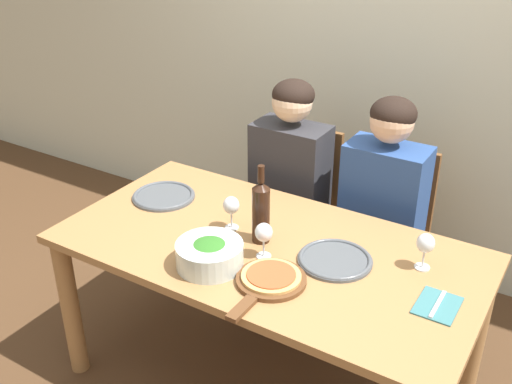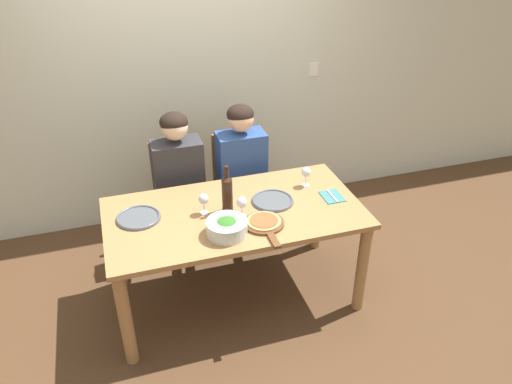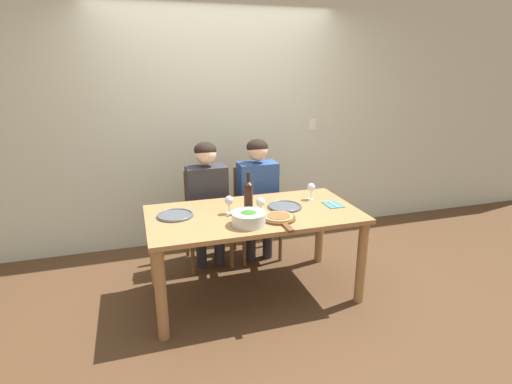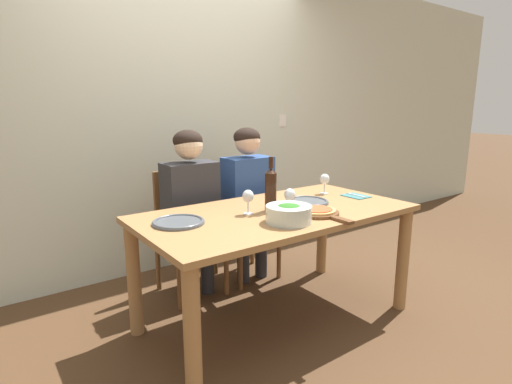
# 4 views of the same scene
# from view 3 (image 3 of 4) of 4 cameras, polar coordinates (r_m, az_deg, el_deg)

# --- Properties ---
(ground_plane) EXTENTS (40.00, 40.00, 0.00)m
(ground_plane) POSITION_cam_3_polar(r_m,az_deg,el_deg) (3.62, -0.29, -14.17)
(ground_plane) COLOR #4C331E
(back_wall) EXTENTS (10.00, 0.06, 2.70)m
(back_wall) POSITION_cam_3_polar(r_m,az_deg,el_deg) (4.38, -5.40, 10.23)
(back_wall) COLOR beige
(back_wall) RESTS_ON ground
(dining_table) EXTENTS (1.73, 0.89, 0.75)m
(dining_table) POSITION_cam_3_polar(r_m,az_deg,el_deg) (3.33, -0.30, -4.79)
(dining_table) COLOR #9E7042
(dining_table) RESTS_ON ground
(chair_left) EXTENTS (0.42, 0.42, 0.92)m
(chair_left) POSITION_cam_3_polar(r_m,az_deg,el_deg) (4.02, -7.13, -3.00)
(chair_left) COLOR brown
(chair_left) RESTS_ON ground
(chair_right) EXTENTS (0.42, 0.42, 0.92)m
(chair_right) POSITION_cam_3_polar(r_m,az_deg,el_deg) (4.13, -0.18, -2.29)
(chair_right) COLOR brown
(chair_right) RESTS_ON ground
(person_woman) EXTENTS (0.47, 0.51, 1.23)m
(person_woman) POSITION_cam_3_polar(r_m,az_deg,el_deg) (3.84, -6.96, -0.15)
(person_woman) COLOR #28282D
(person_woman) RESTS_ON ground
(person_man) EXTENTS (0.47, 0.51, 1.23)m
(person_man) POSITION_cam_3_polar(r_m,az_deg,el_deg) (3.95, 0.29, 0.51)
(person_man) COLOR #28282D
(person_man) RESTS_ON ground
(wine_bottle) EXTENTS (0.07, 0.07, 0.34)m
(wine_bottle) POSITION_cam_3_polar(r_m,az_deg,el_deg) (3.24, -1.10, -0.57)
(wine_bottle) COLOR black
(wine_bottle) RESTS_ON dining_table
(broccoli_bowl) EXTENTS (0.26, 0.26, 0.11)m
(broccoli_bowl) POSITION_cam_3_polar(r_m,az_deg,el_deg) (3.02, -1.05, -3.78)
(broccoli_bowl) COLOR silver
(broccoli_bowl) RESTS_ON dining_table
(dinner_plate_left) EXTENTS (0.29, 0.29, 0.02)m
(dinner_plate_left) POSITION_cam_3_polar(r_m,az_deg,el_deg) (3.26, -11.47, -3.26)
(dinner_plate_left) COLOR #4C5156
(dinner_plate_left) RESTS_ON dining_table
(dinner_plate_right) EXTENTS (0.29, 0.29, 0.02)m
(dinner_plate_right) POSITION_cam_3_polar(r_m,az_deg,el_deg) (3.40, 4.13, -2.06)
(dinner_plate_right) COLOR #4C5156
(dinner_plate_right) RESTS_ON dining_table
(pizza_on_board) EXTENTS (0.26, 0.40, 0.04)m
(pizza_on_board) POSITION_cam_3_polar(r_m,az_deg,el_deg) (3.13, 3.34, -3.73)
(pizza_on_board) COLOR brown
(pizza_on_board) RESTS_ON dining_table
(wine_glass_left) EXTENTS (0.07, 0.07, 0.15)m
(wine_glass_left) POSITION_cam_3_polar(r_m,az_deg,el_deg) (3.23, -3.88, -1.33)
(wine_glass_left) COLOR silver
(wine_glass_left) RESTS_ON dining_table
(wine_glass_right) EXTENTS (0.07, 0.07, 0.15)m
(wine_glass_right) POSITION_cam_3_polar(r_m,az_deg,el_deg) (3.61, 7.88, 0.55)
(wine_glass_right) COLOR silver
(wine_glass_right) RESTS_ON dining_table
(wine_glass_centre) EXTENTS (0.07, 0.07, 0.15)m
(wine_glass_centre) POSITION_cam_3_polar(r_m,az_deg,el_deg) (3.18, 0.65, -1.59)
(wine_glass_centre) COLOR silver
(wine_glass_centre) RESTS_ON dining_table
(fork_on_napkin) EXTENTS (0.14, 0.18, 0.01)m
(fork_on_napkin) POSITION_cam_3_polar(r_m,az_deg,el_deg) (3.52, 10.96, -1.78)
(fork_on_napkin) COLOR #387075
(fork_on_napkin) RESTS_ON dining_table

